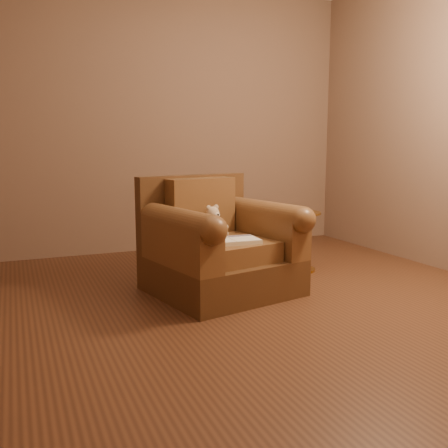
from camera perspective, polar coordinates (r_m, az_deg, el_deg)
name	(u,v)px	position (r m, az deg, el deg)	size (l,w,h in m)	color
floor	(247,302)	(3.52, 2.59, -8.95)	(4.00, 4.00, 0.00)	#55311D
room	(248,46)	(3.41, 2.81, 19.63)	(4.02, 4.02, 2.71)	#7D5F4C
armchair	(218,248)	(3.71, -0.66, -2.73)	(1.12, 1.08, 0.85)	#51331B
teddy_bear	(214,224)	(3.76, -1.10, 0.01)	(0.17, 0.20, 0.24)	#CBB08E
guidebook	(231,241)	(3.49, 0.80, -1.93)	(0.40, 0.26, 0.03)	beige
side_table	(299,239)	(4.37, 8.52, -1.73)	(0.37, 0.37, 0.52)	gold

